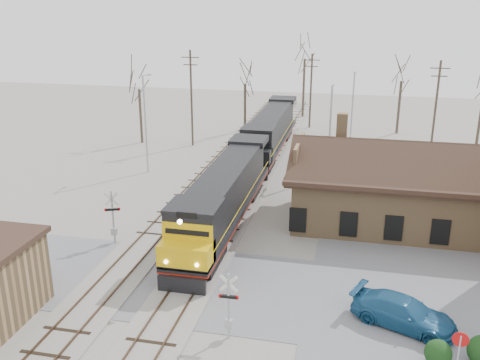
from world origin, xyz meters
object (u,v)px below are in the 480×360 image
object	(u,v)px
depot	(392,193)
locomotive_trailing	(270,132)
parked_car	(404,312)
locomotive_lead	(223,198)

from	to	relation	value
depot	locomotive_trailing	size ratio (longest dim) A/B	0.74
depot	parked_car	world-z (taller)	depot
depot	locomotive_lead	bearing A→B (deg)	-163.06
depot	locomotive_trailing	bearing A→B (deg)	125.13
depot	parked_car	bearing A→B (deg)	-89.63
locomotive_trailing	parked_car	world-z (taller)	locomotive_trailing
locomotive_lead	parked_car	world-z (taller)	locomotive_lead
locomotive_trailing	parked_car	distance (m)	33.07
locomotive_trailing	parked_car	bearing A→B (deg)	-68.55
depot	locomotive_lead	distance (m)	12.53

